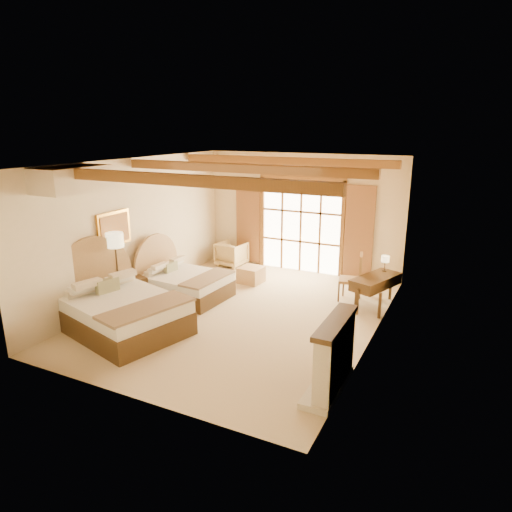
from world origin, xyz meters
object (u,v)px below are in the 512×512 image
Objects in this scene: nightstand at (133,290)px; armchair at (232,254)px; bed_far at (181,281)px; desk at (375,290)px; bed_near at (117,308)px.

nightstand is 0.80× the size of armchair.
armchair is (-0.13, 2.69, -0.03)m from bed_far.
bed_far reaches higher than nightstand.
desk is (4.36, -1.32, 0.03)m from armchair.
armchair is 0.53× the size of desk.
bed_near is at bearing -41.64° from nightstand.
desk is at bearing 169.37° from armchair.
bed_far is at bearing 99.09° from armchair.
bed_far is 1.38× the size of desk.
desk reaches higher than nightstand.
bed_near reaches higher than bed_far.
nightstand is at bearing -135.59° from desk.
nightstand is at bearing -126.27° from bed_far.
bed_far is 3.21× the size of nightstand.
bed_near is 5.48m from desk.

